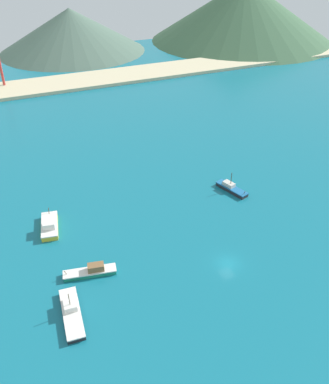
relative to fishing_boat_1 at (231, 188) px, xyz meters
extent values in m
cube|color=#146B7F|center=(-13.35, 9.04, -0.91)|extent=(260.00, 280.00, 0.50)
cube|color=#232328|center=(0.05, -0.17, -0.28)|extent=(4.45, 8.44, 0.78)
cube|color=#1E669E|center=(0.05, -0.17, 0.21)|extent=(4.54, 8.60, 0.20)
cube|color=beige|center=(-0.25, 0.80, 0.74)|extent=(2.35, 3.12, 0.85)
cylinder|color=#4C3823|center=(1.14, -3.69, 0.66)|extent=(0.26, 0.50, 1.06)
cylinder|color=#4C3823|center=(-0.08, 0.27, 2.58)|extent=(0.15, 0.15, 2.84)
cube|color=#198466|center=(-37.27, -13.64, -0.31)|extent=(9.38, 3.81, 0.71)
cube|color=white|center=(-37.27, -13.64, 0.15)|extent=(9.57, 3.89, 0.20)
cube|color=brown|center=(-36.15, -13.86, 0.85)|extent=(3.13, 2.11, 1.20)
cylinder|color=#4C3823|center=(-41.31, -12.86, 0.55)|extent=(0.47, 0.20, 0.98)
cube|color=gold|center=(-41.41, 2.46, -0.16)|extent=(4.57, 8.82, 1.01)
cube|color=white|center=(-41.41, 2.46, 0.45)|extent=(4.66, 9.00, 0.20)
cube|color=silver|center=(-41.59, 1.43, 1.21)|extent=(2.79, 2.98, 1.31)
cylinder|color=#4C3823|center=(-40.76, 6.18, 1.06)|extent=(0.22, 0.61, 1.38)
cube|color=#232328|center=(-42.24, -21.49, -0.30)|extent=(3.54, 10.57, 0.72)
cube|color=white|center=(-42.24, -21.49, 0.16)|extent=(3.61, 10.78, 0.20)
cube|color=silver|center=(-42.14, -20.19, 0.77)|extent=(2.28, 3.20, 1.03)
cylinder|color=#4C3823|center=(-42.19, -20.80, 2.44)|extent=(0.11, 0.11, 2.31)
cube|color=beige|center=(-13.35, 91.24, -0.06)|extent=(247.00, 19.24, 1.20)
cone|color=#4C6656|center=(-5.23, 140.53, 9.18)|extent=(70.62, 70.62, 19.69)
cone|color=#3D6042|center=(82.76, 126.67, 14.16)|extent=(96.01, 96.01, 29.64)
camera|label=1|loc=(-45.96, -66.96, 51.17)|focal=38.08mm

